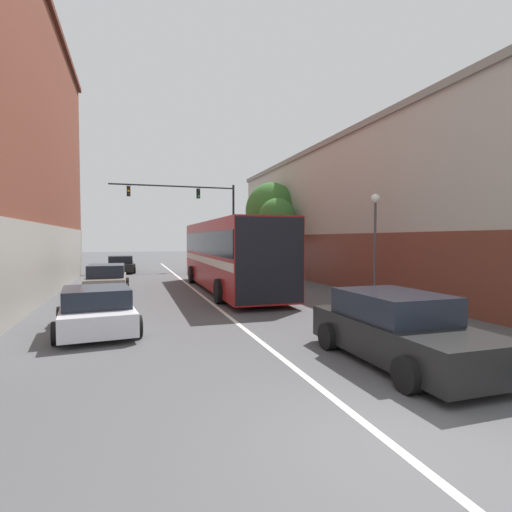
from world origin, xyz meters
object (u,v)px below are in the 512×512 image
(bus, at_px, (229,252))
(street_tree_near, at_px, (277,219))
(parked_car_left_near, at_px, (121,264))
(hatchback_foreground, at_px, (398,330))
(parked_car_left_far, at_px, (97,310))
(traffic_signal_gantry, at_px, (199,207))
(street_tree_far, at_px, (272,212))
(parked_car_left_mid, at_px, (107,280))
(street_lamp, at_px, (375,234))

(bus, relative_size, street_tree_near, 2.42)
(parked_car_left_near, bearing_deg, hatchback_foreground, -166.58)
(hatchback_foreground, relative_size, parked_car_left_far, 1.13)
(street_tree_near, bearing_deg, parked_car_left_near, 140.72)
(traffic_signal_gantry, bearing_deg, street_tree_far, -54.93)
(parked_car_left_mid, relative_size, street_tree_far, 0.63)
(parked_car_left_mid, relative_size, street_lamp, 0.96)
(parked_car_left_mid, height_order, parked_car_left_far, parked_car_left_mid)
(parked_car_left_far, bearing_deg, street_tree_near, -44.84)
(parked_car_left_mid, xyz_separation_m, parked_car_left_far, (0.16, -8.14, -0.06))
(bus, relative_size, parked_car_left_far, 3.19)
(parked_car_left_near, relative_size, traffic_signal_gantry, 0.46)
(hatchback_foreground, relative_size, parked_car_left_mid, 1.08)
(traffic_signal_gantry, relative_size, street_lamp, 2.31)
(traffic_signal_gantry, distance_m, street_lamp, 19.85)
(parked_car_left_mid, relative_size, street_tree_near, 0.79)
(bus, height_order, parked_car_left_mid, bus)
(parked_car_left_near, xyz_separation_m, street_tree_near, (9.86, -8.06, 3.25))
(bus, bearing_deg, parked_car_left_far, 143.76)
(traffic_signal_gantry, distance_m, street_tree_far, 7.39)
(street_lamp, bearing_deg, hatchback_foreground, -120.49)
(parked_car_left_mid, bearing_deg, street_tree_near, -66.60)
(parked_car_left_mid, xyz_separation_m, street_tree_near, (10.25, 4.43, 3.21))
(street_tree_near, bearing_deg, street_tree_far, 78.52)
(parked_car_left_mid, distance_m, traffic_signal_gantry, 15.16)
(bus, bearing_deg, street_tree_near, -41.14)
(bus, distance_m, street_tree_near, 6.97)
(parked_car_left_far, distance_m, traffic_signal_gantry, 22.46)
(traffic_signal_gantry, bearing_deg, bus, -93.07)
(traffic_signal_gantry, xyz_separation_m, street_tree_far, (4.22, -6.02, -0.71))
(parked_car_left_near, height_order, parked_car_left_far, parked_car_left_near)
(bus, height_order, parked_car_left_near, bus)
(parked_car_left_near, bearing_deg, traffic_signal_gantry, -86.10)
(street_lamp, relative_size, street_tree_far, 0.66)
(hatchback_foreground, xyz_separation_m, parked_car_left_mid, (-6.40, 13.03, -0.03))
(hatchback_foreground, relative_size, parked_car_left_near, 0.98)
(parked_car_left_near, relative_size, street_lamp, 1.05)
(parked_car_left_mid, distance_m, street_lamp, 12.31)
(bus, height_order, parked_car_left_far, bus)
(bus, height_order, street_lamp, street_lamp)
(bus, xyz_separation_m, street_tree_far, (4.95, 7.45, 2.60))
(hatchback_foreground, distance_m, parked_car_left_mid, 14.51)
(traffic_signal_gantry, bearing_deg, street_lamp, -79.04)
(street_tree_near, bearing_deg, bus, -131.62)
(parked_car_left_mid, height_order, street_tree_near, street_tree_near)
(bus, relative_size, street_lamp, 2.91)
(parked_car_left_far, relative_size, street_lamp, 0.91)
(hatchback_foreground, bearing_deg, street_lamp, -30.75)
(traffic_signal_gantry, xyz_separation_m, street_lamp, (3.75, -19.34, -2.46))
(bus, distance_m, parked_car_left_far, 9.53)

